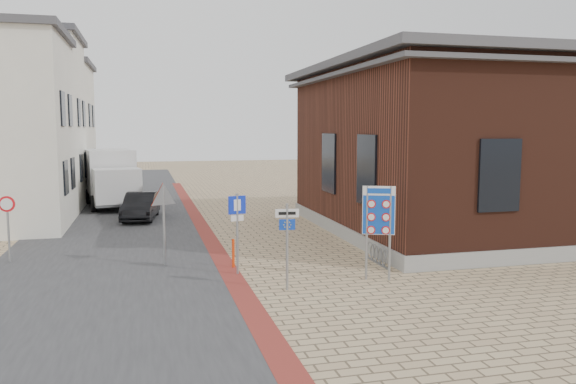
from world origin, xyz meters
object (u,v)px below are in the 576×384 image
parking_sign (237,220)px  box_truck (112,177)px  bollard (233,254)px  border_sign (379,213)px  essen_sign (287,234)px  sedan (141,206)px

parking_sign → box_truck: bearing=92.2°
box_truck → bollard: size_ratio=6.90×
box_truck → bollard: box_truck is taller
border_sign → bollard: size_ratio=2.97×
box_truck → border_sign: size_ratio=2.33×
box_truck → essen_sign: bearing=-82.9°
box_truck → parking_sign: 16.46m
bollard → essen_sign: bearing=-69.4°
box_truck → essen_sign: size_ratio=2.69×
sedan → essen_sign: 13.34m
box_truck → bollard: bearing=-83.7°
box_truck → parking_sign: box_truck is taller
border_sign → parking_sign: 4.00m
sedan → bollard: sedan is taller
box_truck → sedan: bearing=-82.5°
essen_sign → parking_sign: (-1.00, 1.86, 0.10)m
border_sign → parking_sign: border_sign is taller
parking_sign → border_sign: bearing=-34.8°
bollard → parking_sign: bearing=-90.0°
sedan → box_truck: bearing=115.2°
sedan → border_sign: 14.05m
bollard → sedan: bearing=105.2°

